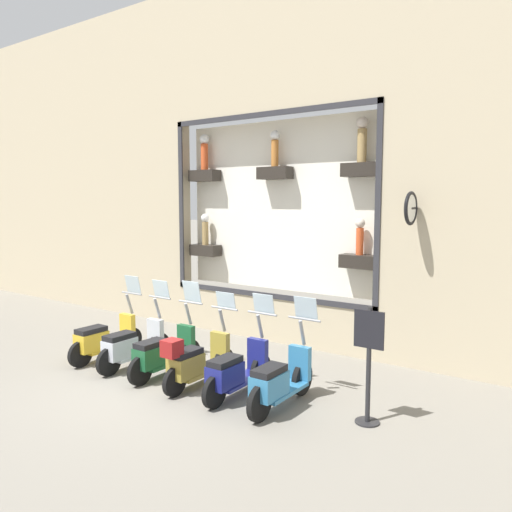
% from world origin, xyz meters
% --- Properties ---
extents(ground_plane, '(120.00, 120.00, 0.00)m').
position_xyz_m(ground_plane, '(0.00, 0.00, 0.00)').
color(ground_plane, gray).
extents(building_facade, '(1.23, 36.00, 8.37)m').
position_xyz_m(building_facade, '(3.60, -0.00, 4.26)').
color(building_facade, tan).
rests_on(building_facade, ground_plane).
extents(scooter_teal_0, '(1.81, 0.61, 1.65)m').
position_xyz_m(scooter_teal_0, '(0.33, -2.29, 0.45)').
color(scooter_teal_0, black).
rests_on(scooter_teal_0, ground_plane).
extents(scooter_navy_1, '(1.80, 0.60, 1.61)m').
position_xyz_m(scooter_navy_1, '(0.32, -1.44, 0.44)').
color(scooter_navy_1, black).
rests_on(scooter_navy_1, ground_plane).
extents(scooter_olive_2, '(1.80, 0.60, 1.55)m').
position_xyz_m(scooter_olive_2, '(0.26, -0.60, 0.47)').
color(scooter_olive_2, black).
rests_on(scooter_olive_2, ground_plane).
extents(scooter_green_3, '(1.80, 0.60, 1.68)m').
position_xyz_m(scooter_green_3, '(0.32, 0.25, 0.44)').
color(scooter_green_3, black).
rests_on(scooter_green_3, ground_plane).
extents(scooter_silver_4, '(1.81, 0.60, 1.62)m').
position_xyz_m(scooter_silver_4, '(0.32, 1.10, 0.44)').
color(scooter_silver_4, black).
rests_on(scooter_silver_4, ground_plane).
extents(scooter_yellow_5, '(1.80, 0.61, 1.64)m').
position_xyz_m(scooter_yellow_5, '(0.32, 1.95, 0.44)').
color(scooter_yellow_5, black).
rests_on(scooter_yellow_5, ground_plane).
extents(shop_sign_post, '(0.36, 0.45, 1.73)m').
position_xyz_m(shop_sign_post, '(0.65, -3.61, 0.93)').
color(shop_sign_post, '#232326').
rests_on(shop_sign_post, ground_plane).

